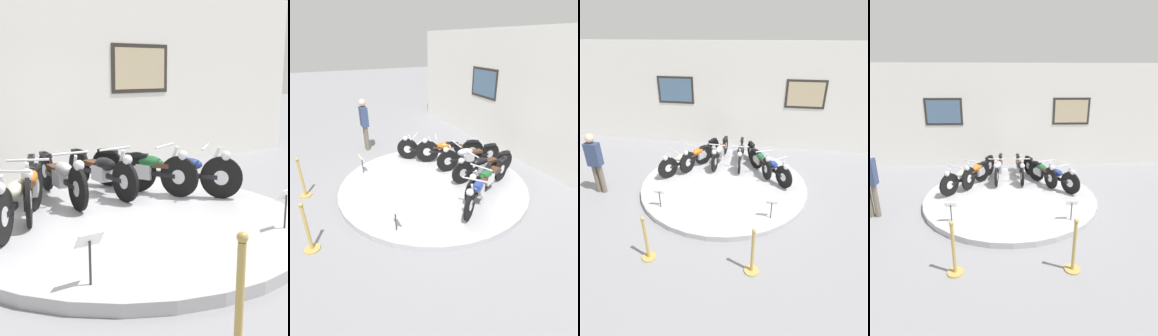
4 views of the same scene
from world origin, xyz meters
The scene contains 14 objects.
ground_plane centered at (0.00, 0.00, 0.00)m, with size 60.00×60.00×0.00m, color gray.
display_platform centered at (0.00, 0.00, 0.07)m, with size 4.75×4.75×0.14m, color #ADADB2.
back_wall centered at (0.00, 3.30, 1.90)m, with size 14.00×0.22×3.80m.
motorcycle_cream centered at (-1.30, 0.47, 0.53)m, with size 1.26×1.63×0.80m.
motorcycle_orange centered at (-0.95, 0.98, 0.54)m, with size 0.86×1.88×0.81m.
motorcycle_silver centered at (-0.35, 1.27, 0.52)m, with size 0.54×1.98×0.79m.
motorcycle_black centered at (0.35, 1.27, 0.51)m, with size 0.54×1.97×0.78m.
motorcycle_green centered at (0.95, 0.98, 0.52)m, with size 0.85×1.85×0.80m.
motorcycle_blue centered at (1.30, 0.47, 0.53)m, with size 1.28×1.60×0.80m.
info_placard_front_left centered at (-1.37, -1.49, 0.51)m, with size 0.26×0.11×0.51m.
info_placard_front_centre centered at (1.37, -1.49, 0.51)m, with size 0.26×0.11×0.51m.
visitor_standing centered at (-3.37, -0.90, 0.99)m, with size 0.36×0.23×1.74m.
stanchion_post_left_of_entry centered at (-1.03, -3.01, 0.34)m, with size 0.28×0.28×1.02m.
stanchion_post_right_of_entry centered at (1.03, -3.01, 0.34)m, with size 0.28×0.28×1.02m.
Camera 2 is at (5.30, -2.65, 3.48)m, focal length 28.00 mm.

